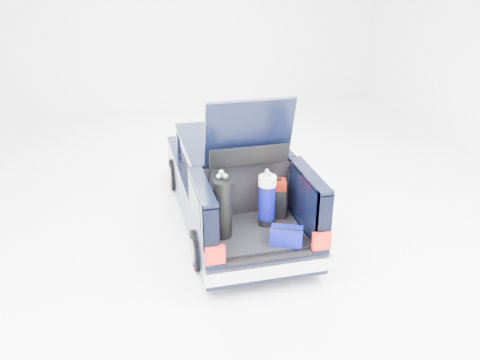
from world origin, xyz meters
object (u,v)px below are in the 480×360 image
object	(u,v)px
blue_golf_bag	(267,200)
blue_duffel	(287,236)
black_golf_bag	(223,208)
car	(232,181)
red_suitcase	(273,199)

from	to	relation	value
blue_golf_bag	blue_duffel	distance (m)	0.66
black_golf_bag	car	bearing A→B (deg)	63.27
red_suitcase	blue_duffel	world-z (taller)	red_suitcase
car	red_suitcase	xyz separation A→B (m)	(0.36, -1.23, 0.23)
blue_golf_bag	blue_duffel	world-z (taller)	blue_golf_bag
blue_duffel	red_suitcase	bearing A→B (deg)	110.95
red_suitcase	blue_golf_bag	size ratio (longest dim) A/B	0.73
car	black_golf_bag	bearing A→B (deg)	-106.97
car	blue_golf_bag	xyz separation A→B (m)	(0.21, -1.42, 0.32)
blue_golf_bag	black_golf_bag	bearing A→B (deg)	-151.04
red_suitcase	blue_golf_bag	xyz separation A→B (m)	(-0.15, -0.19, 0.10)
blue_golf_bag	blue_duffel	bearing A→B (deg)	-66.64
car	black_golf_bag	world-z (taller)	car
black_golf_bag	red_suitcase	bearing A→B (deg)	15.64
car	blue_golf_bag	world-z (taller)	car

